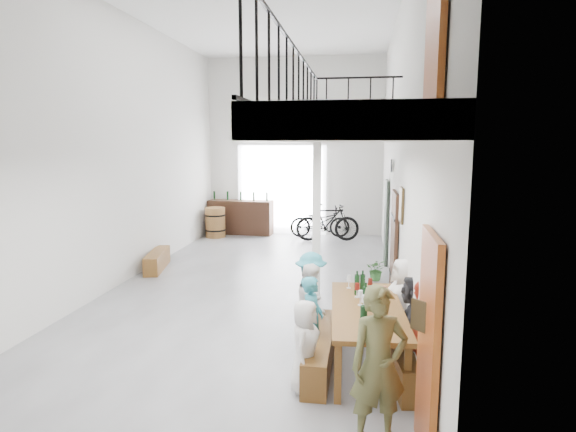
% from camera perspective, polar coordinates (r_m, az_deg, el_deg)
% --- Properties ---
extents(floor, '(12.00, 12.00, 0.00)m').
position_cam_1_polar(floor, '(9.72, -4.16, -8.52)').
color(floor, slate).
rests_on(floor, ground).
extents(room_walls, '(12.00, 12.00, 12.00)m').
position_cam_1_polar(room_walls, '(9.32, -4.40, 12.86)').
color(room_walls, silver).
rests_on(room_walls, ground).
extents(gateway_portal, '(2.80, 0.08, 2.80)m').
position_cam_1_polar(gateway_portal, '(15.27, -0.74, 3.12)').
color(gateway_portal, white).
rests_on(gateway_portal, ground).
extents(right_wall_decor, '(0.07, 8.28, 5.07)m').
position_cam_1_polar(right_wall_decor, '(7.30, 13.39, -0.42)').
color(right_wall_decor, '#973C14').
rests_on(right_wall_decor, ground).
extents(balcony, '(1.52, 5.62, 4.00)m').
position_cam_1_polar(balcony, '(5.93, 7.73, 9.54)').
color(balcony, silver).
rests_on(balcony, ground).
extents(tasting_table, '(1.03, 2.24, 0.79)m').
position_cam_1_polar(tasting_table, '(6.34, 9.36, -11.34)').
color(tasting_table, brown).
rests_on(tasting_table, ground).
extents(bench_inner, '(0.31, 1.88, 0.43)m').
position_cam_1_polar(bench_inner, '(6.47, 3.87, -15.54)').
color(bench_inner, brown).
rests_on(bench_inner, ground).
extents(bench_wall, '(0.48, 1.87, 0.43)m').
position_cam_1_polar(bench_wall, '(6.46, 12.67, -15.76)').
color(bench_wall, brown).
rests_on(bench_wall, ground).
extents(tableware, '(0.54, 1.40, 0.35)m').
position_cam_1_polar(tableware, '(6.43, 9.27, -9.02)').
color(tableware, black).
rests_on(tableware, tasting_table).
extents(side_bench, '(0.60, 1.49, 0.41)m').
position_cam_1_polar(side_bench, '(11.46, -15.24, -5.09)').
color(side_bench, brown).
rests_on(side_bench, ground).
extents(oak_barrel, '(0.62, 0.62, 0.92)m').
position_cam_1_polar(oak_barrel, '(14.92, -8.61, -0.75)').
color(oak_barrel, olive).
rests_on(oak_barrel, ground).
extents(serving_counter, '(2.06, 0.67, 1.07)m').
position_cam_1_polar(serving_counter, '(15.36, -5.63, -0.14)').
color(serving_counter, '#331C10').
rests_on(serving_counter, ground).
extents(counter_bottles, '(1.79, 0.17, 0.28)m').
position_cam_1_polar(counter_bottles, '(15.29, -5.65, 2.37)').
color(counter_bottles, black).
rests_on(counter_bottles, serving_counter).
extents(guest_left_a, '(0.42, 0.57, 1.09)m').
position_cam_1_polar(guest_left_a, '(5.75, 2.03, -15.11)').
color(guest_left_a, white).
rests_on(guest_left_a, ground).
extents(guest_left_b, '(0.32, 0.45, 1.18)m').
position_cam_1_polar(guest_left_b, '(6.34, 2.89, -12.35)').
color(guest_left_b, teal).
rests_on(guest_left_b, ground).
extents(guest_left_c, '(0.58, 0.67, 1.21)m').
position_cam_1_polar(guest_left_c, '(6.87, 2.87, -10.57)').
color(guest_left_c, white).
rests_on(guest_left_c, ground).
extents(guest_left_d, '(0.56, 0.87, 1.26)m').
position_cam_1_polar(guest_left_d, '(7.30, 2.72, -9.17)').
color(guest_left_d, teal).
rests_on(guest_left_d, ground).
extents(guest_right_a, '(0.48, 0.84, 1.34)m').
position_cam_1_polar(guest_right_a, '(5.87, 15.61, -13.59)').
color(guest_right_a, '#B1331E').
rests_on(guest_right_a, ground).
extents(guest_right_b, '(0.69, 1.19, 1.22)m').
position_cam_1_polar(guest_right_b, '(6.44, 14.62, -12.11)').
color(guest_right_b, black).
rests_on(guest_right_b, ground).
extents(guest_right_c, '(0.56, 0.70, 1.25)m').
position_cam_1_polar(guest_right_c, '(7.15, 13.39, -9.83)').
color(guest_right_c, white).
rests_on(guest_right_c, ground).
extents(host_standing, '(0.65, 0.52, 1.55)m').
position_cam_1_polar(host_standing, '(4.85, 10.70, -17.00)').
color(host_standing, brown).
rests_on(host_standing, ground).
extents(potted_plant, '(0.43, 0.38, 0.46)m').
position_cam_1_polar(potted_plant, '(10.35, 10.46, -6.26)').
color(potted_plant, '#224F1F').
rests_on(potted_plant, ground).
extents(bicycle_near, '(1.90, 0.89, 0.96)m').
position_cam_1_polar(bicycle_near, '(14.77, 3.81, -0.69)').
color(bicycle_near, black).
rests_on(bicycle_near, ground).
extents(bicycle_far, '(1.93, 0.83, 1.12)m').
position_cam_1_polar(bicycle_far, '(14.21, 4.71, -0.73)').
color(bicycle_far, black).
rests_on(bicycle_far, ground).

